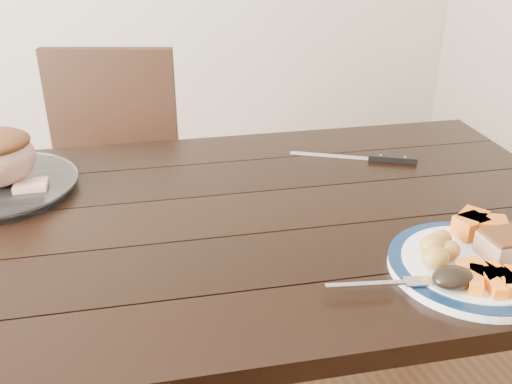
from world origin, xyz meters
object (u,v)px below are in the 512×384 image
object	(u,v)px
dining_table	(218,253)
fork	(387,284)
carving_knife	(377,158)
pork_slice	(508,247)
dinner_plate	(472,267)
chair_far	(111,181)

from	to	relation	value
dining_table	fork	xyz separation A→B (m)	(0.19, -0.35, 0.11)
carving_knife	pork_slice	bearing A→B (deg)	-62.46
dinner_plate	fork	size ratio (longest dim) A/B	1.65
chair_far	dining_table	bearing A→B (deg)	121.73
dinner_plate	pork_slice	distance (m)	0.07
dining_table	chair_far	world-z (taller)	chair_far
dining_table	dinner_plate	xyz separation A→B (m)	(0.37, -0.34, 0.10)
pork_slice	dinner_plate	bearing A→B (deg)	175.24
fork	dining_table	bearing A→B (deg)	132.97
carving_knife	dinner_plate	bearing A→B (deg)	-69.98
fork	carving_knife	distance (m)	0.56
pork_slice	carving_knife	distance (m)	0.50
dining_table	dinner_plate	world-z (taller)	dinner_plate
pork_slice	carving_knife	bearing A→B (deg)	87.21
pork_slice	carving_knife	world-z (taller)	pork_slice
pork_slice	fork	bearing A→B (deg)	-179.00
dinner_plate	carving_knife	size ratio (longest dim) A/B	1.02
chair_far	pork_slice	distance (m)	1.26
fork	carving_knife	world-z (taller)	fork
fork	carving_knife	xyz separation A→B (m)	(0.27, 0.50, -0.01)
dinner_plate	chair_far	bearing A→B (deg)	116.39
dinner_plate	fork	world-z (taller)	fork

